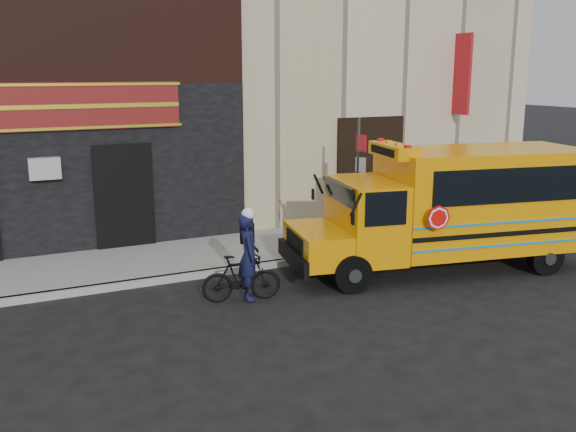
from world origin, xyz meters
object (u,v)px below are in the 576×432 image
at_px(bicycle, 241,278).
at_px(school_bus, 456,204).
at_px(sign_pole, 358,179).
at_px(cyclist, 249,259).

bearing_deg(bicycle, school_bus, -78.44).
distance_m(sign_pole, cyclist, 4.46).
distance_m(school_bus, sign_pole, 2.54).
bearing_deg(cyclist, school_bus, -75.51).
xyz_separation_m(school_bus, sign_pole, (-1.25, 2.18, 0.34)).
height_order(school_bus, bicycle, school_bus).
bearing_deg(sign_pole, bicycle, -152.01).
relative_size(bicycle, cyclist, 0.91).
bearing_deg(bicycle, cyclist, -93.99).
bearing_deg(school_bus, bicycle, 179.02).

